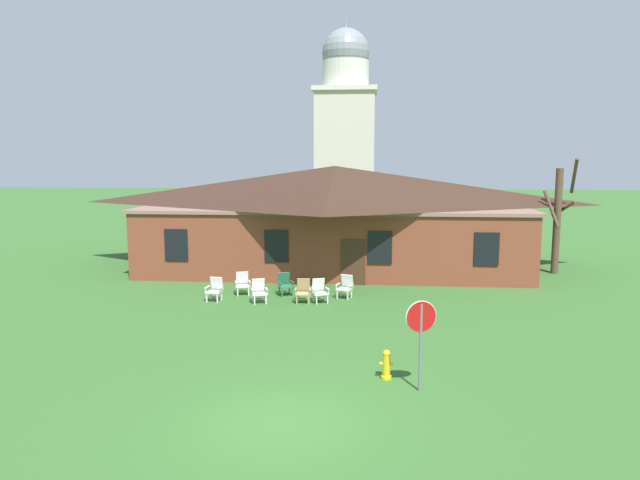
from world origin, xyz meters
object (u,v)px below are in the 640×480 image
object	(u,v)px
lawn_chair_left_end	(259,290)
lawn_chair_near_door	(243,283)
lawn_chair_by_porch	(215,289)
lawn_chair_middle	(285,283)
lawn_chair_far_side	(319,290)
lawn_chair_right_end	(303,290)
lawn_chair_under_eave	(346,286)
fire_hydrant	(386,365)
stop_sign	(421,327)

from	to	relation	value
lawn_chair_left_end	lawn_chair_near_door	bearing A→B (deg)	125.74
lawn_chair_near_door	lawn_chair_left_end	bearing A→B (deg)	-54.26
lawn_chair_by_porch	lawn_chair_middle	size ratio (longest dim) A/B	1.00
lawn_chair_far_side	lawn_chair_left_end	bearing A→B (deg)	-173.74
lawn_chair_right_end	lawn_chair_far_side	world-z (taller)	same
lawn_chair_by_porch	lawn_chair_near_door	size ratio (longest dim) A/B	1.00
lawn_chair_left_end	lawn_chair_far_side	xyz separation A→B (m)	(2.43, 0.27, 0.00)
lawn_chair_under_eave	fire_hydrant	xyz separation A→B (m)	(1.47, -8.88, -0.12)
lawn_chair_middle	lawn_chair_under_eave	distance (m)	2.61
lawn_chair_under_eave	lawn_chair_near_door	bearing A→B (deg)	177.02
lawn_chair_near_door	lawn_chair_right_end	size ratio (longest dim) A/B	1.00
stop_sign	fire_hydrant	distance (m)	1.68
lawn_chair_right_end	lawn_chair_by_porch	bearing A→B (deg)	-179.69
lawn_chair_right_end	fire_hydrant	world-z (taller)	lawn_chair_right_end
lawn_chair_near_door	lawn_chair_far_side	size ratio (longest dim) A/B	1.00
stop_sign	lawn_chair_far_side	xyz separation A→B (m)	(-3.29, 8.76, -1.14)
lawn_chair_right_end	lawn_chair_under_eave	world-z (taller)	same
lawn_chair_far_side	lawn_chair_by_porch	bearing A→B (deg)	-178.61
lawn_chair_near_door	lawn_chair_far_side	xyz separation A→B (m)	(3.41, -1.09, 0.00)
lawn_chair_near_door	lawn_chair_middle	world-z (taller)	same
stop_sign	lawn_chair_right_end	distance (m)	9.60
stop_sign	lawn_chair_middle	bearing A→B (deg)	116.29
lawn_chair_near_door	fire_hydrant	distance (m)	10.85
lawn_chair_under_eave	fire_hydrant	distance (m)	9.00
lawn_chair_near_door	lawn_chair_middle	distance (m)	1.83
lawn_chair_by_porch	lawn_chair_far_side	distance (m)	4.28
stop_sign	lawn_chair_under_eave	world-z (taller)	stop_sign
lawn_chair_left_end	lawn_chair_under_eave	bearing A→B (deg)	18.06
fire_hydrant	lawn_chair_left_end	bearing A→B (deg)	122.39
stop_sign	lawn_chair_right_end	world-z (taller)	stop_sign
lawn_chair_near_door	lawn_chair_middle	size ratio (longest dim) A/B	1.00
lawn_chair_by_porch	lawn_chair_near_door	xyz separation A→B (m)	(0.87, 1.19, 0.00)
lawn_chair_by_porch	lawn_chair_near_door	world-z (taller)	same
lawn_chair_by_porch	lawn_chair_near_door	bearing A→B (deg)	53.80
lawn_chair_middle	lawn_chair_right_end	distance (m)	1.52
lawn_chair_near_door	lawn_chair_by_porch	bearing A→B (deg)	-126.20
lawn_chair_by_porch	lawn_chair_right_end	xyz separation A→B (m)	(3.63, 0.02, 0.00)
lawn_chair_middle	lawn_chair_right_end	size ratio (longest dim) A/B	1.00
lawn_chair_middle	fire_hydrant	xyz separation A→B (m)	(4.07, -9.13, -0.12)
lawn_chair_left_end	lawn_chair_right_end	bearing A→B (deg)	5.84
lawn_chair_right_end	lawn_chair_left_end	bearing A→B (deg)	-174.16
lawn_chair_by_porch	lawn_chair_left_end	world-z (taller)	same
lawn_chair_middle	lawn_chair_far_side	distance (m)	1.93
stop_sign	fire_hydrant	world-z (taller)	stop_sign
lawn_chair_far_side	fire_hydrant	size ratio (longest dim) A/B	1.21
lawn_chair_by_porch	lawn_chair_middle	world-z (taller)	same
lawn_chair_under_eave	lawn_chair_right_end	bearing A→B (deg)	-150.51
stop_sign	lawn_chair_near_door	size ratio (longest dim) A/B	2.42
lawn_chair_near_door	lawn_chair_right_end	xyz separation A→B (m)	(2.76, -1.17, 0.00)
stop_sign	lawn_chair_by_porch	xyz separation A→B (m)	(-7.58, 8.65, -1.14)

